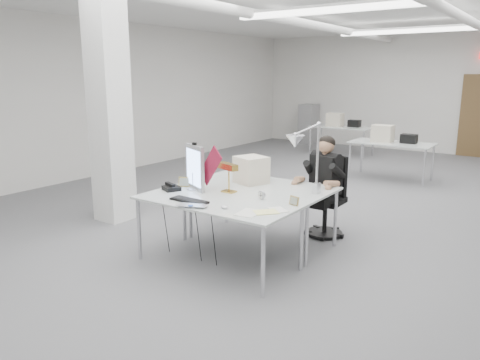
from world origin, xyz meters
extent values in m
cube|color=#5A5A5D|center=(0.00, 0.00, -0.01)|extent=(10.00, 14.00, 0.02)
cube|color=silver|center=(0.00, 7.01, 1.60)|extent=(10.00, 0.02, 3.20)
cube|color=silver|center=(-5.01, 0.00, 1.60)|extent=(0.02, 14.00, 3.20)
cube|color=white|center=(-2.30, -2.00, 1.60)|extent=(0.45, 0.45, 3.20)
cube|color=brown|center=(1.20, 6.94, 1.05)|extent=(0.95, 0.08, 2.10)
cylinder|color=silver|center=(-1.20, 0.00, 3.02)|extent=(0.16, 13.60, 0.16)
cube|color=white|center=(0.00, 0.00, 2.98)|extent=(2.80, 0.14, 0.08)
cube|color=white|center=(0.00, 4.00, 2.98)|extent=(2.80, 0.14, 0.08)
cube|color=silver|center=(0.00, -2.50, 0.74)|extent=(1.80, 0.90, 0.02)
cube|color=silver|center=(0.00, -1.60, 0.74)|extent=(1.80, 0.90, 0.02)
cube|color=silver|center=(0.20, 3.00, 0.74)|extent=(1.60, 0.80, 0.02)
cube|color=silver|center=(-1.80, 5.20, 0.74)|extent=(1.60, 0.80, 0.02)
cube|color=gray|center=(-3.50, 6.65, 0.60)|extent=(0.45, 0.55, 1.20)
cube|color=#A9AAAE|center=(-0.52, -2.26, 1.02)|extent=(0.41, 0.22, 0.53)
cube|color=maroon|center=(-0.26, -2.29, 1.08)|extent=(0.44, 0.15, 0.49)
cube|color=black|center=(-0.21, -2.72, 0.77)|extent=(0.46, 0.17, 0.02)
imported|color=#B1B2B6|center=(-0.03, -2.91, 0.77)|extent=(0.38, 0.31, 0.03)
ellipsoid|color=silver|center=(0.26, -2.73, 0.77)|extent=(0.09, 0.06, 0.03)
cube|color=black|center=(-0.72, -2.46, 0.78)|extent=(0.25, 0.24, 0.05)
cube|color=#AD944A|center=(-0.71, -2.24, 0.82)|extent=(0.16, 0.09, 0.12)
cube|color=tan|center=(0.79, -2.20, 0.80)|extent=(0.13, 0.06, 0.10)
cylinder|color=#A4A4A9|center=(0.38, -2.19, 0.81)|extent=(0.10, 0.05, 0.09)
cube|color=silver|center=(0.55, -2.71, 0.76)|extent=(0.24, 0.31, 0.01)
cube|color=#F5F292|center=(0.68, -2.59, 0.76)|extent=(0.29, 0.29, 0.01)
cube|color=silver|center=(0.74, -2.45, 0.76)|extent=(0.26, 0.24, 0.01)
cube|color=beige|center=(-0.16, -1.59, 0.92)|extent=(0.45, 0.44, 0.34)
camera|label=1|loc=(3.03, -6.41, 2.11)|focal=35.00mm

